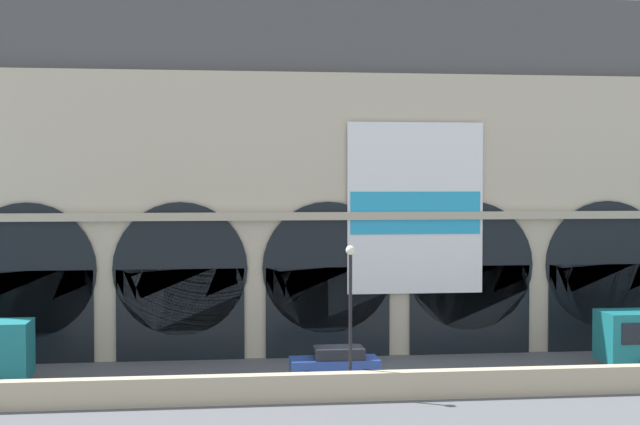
# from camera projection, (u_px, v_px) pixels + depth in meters

# --- Properties ---
(ground_plane) EXTENTS (200.00, 200.00, 0.00)m
(ground_plane) POSITION_uv_depth(u_px,v_px,m) (340.00, 376.00, 45.69)
(ground_plane) COLOR #54565B
(quay_parapet_wall) EXTENTS (90.00, 0.70, 1.26)m
(quay_parapet_wall) POSITION_uv_depth(u_px,v_px,m) (356.00, 386.00, 40.58)
(quay_parapet_wall) COLOR #BCAD8C
(quay_parapet_wall) RESTS_ON ground
(station_building) EXTENTS (50.40, 5.42, 20.35)m
(station_building) POSITION_uv_depth(u_px,v_px,m) (323.00, 181.00, 52.80)
(station_building) COLOR beige
(station_building) RESTS_ON ground
(car_center) EXTENTS (4.40, 2.22, 1.55)m
(car_center) POSITION_uv_depth(u_px,v_px,m) (335.00, 362.00, 45.12)
(car_center) COLOR #28479E
(car_center) RESTS_ON ground
(street_lamp_quayside) EXTENTS (0.44, 0.44, 6.90)m
(street_lamp_quayside) POSITION_uv_depth(u_px,v_px,m) (350.00, 300.00, 41.23)
(street_lamp_quayside) COLOR black
(street_lamp_quayside) RESTS_ON ground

